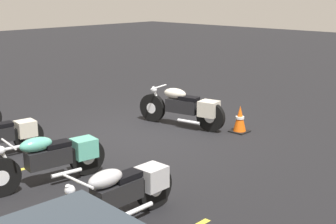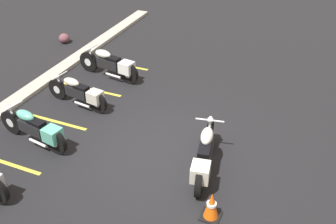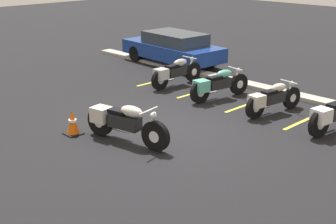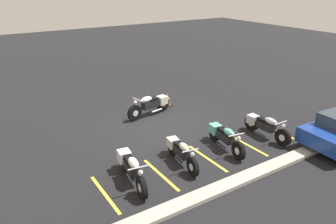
{
  "view_description": "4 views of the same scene",
  "coord_description": "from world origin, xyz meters",
  "px_view_note": "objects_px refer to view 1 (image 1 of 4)",
  "views": [
    {
      "loc": [
        -7.57,
        7.24,
        3.25
      ],
      "look_at": [
        -0.95,
        0.24,
        0.76
      ],
      "focal_mm": 50.0,
      "sensor_mm": 36.0,
      "label": 1
    },
    {
      "loc": [
        -6.87,
        -3.05,
        6.1
      ],
      "look_at": [
        0.98,
        0.3,
        0.54
      ],
      "focal_mm": 42.0,
      "sensor_mm": 36.0,
      "label": 2
    },
    {
      "loc": [
        7.84,
        -7.52,
        4.24
      ],
      "look_at": [
        -0.03,
        0.17,
        0.49
      ],
      "focal_mm": 50.0,
      "sensor_mm": 36.0,
      "label": 3
    },
    {
      "loc": [
        6.61,
        10.96,
        5.8
      ],
      "look_at": [
        -0.35,
        0.13,
        0.53
      ],
      "focal_mm": 35.0,
      "sensor_mm": 36.0,
      "label": 4
    }
  ],
  "objects_px": {
    "motorcycle_cream_featured": "(185,107)",
    "parked_bike_0": "(121,193)",
    "parked_bike_1": "(52,158)",
    "traffic_cone": "(240,120)"
  },
  "relations": [
    {
      "from": "motorcycle_cream_featured",
      "to": "parked_bike_0",
      "type": "height_order",
      "value": "motorcycle_cream_featured"
    },
    {
      "from": "parked_bike_0",
      "to": "parked_bike_1",
      "type": "distance_m",
      "value": 1.97
    },
    {
      "from": "motorcycle_cream_featured",
      "to": "traffic_cone",
      "type": "relative_size",
      "value": 3.71
    },
    {
      "from": "motorcycle_cream_featured",
      "to": "parked_bike_1",
      "type": "relative_size",
      "value": 1.06
    },
    {
      "from": "motorcycle_cream_featured",
      "to": "traffic_cone",
      "type": "distance_m",
      "value": 1.38
    },
    {
      "from": "parked_bike_1",
      "to": "parked_bike_0",
      "type": "bearing_deg",
      "value": 94.98
    },
    {
      "from": "motorcycle_cream_featured",
      "to": "parked_bike_0",
      "type": "bearing_deg",
      "value": 110.23
    },
    {
      "from": "motorcycle_cream_featured",
      "to": "traffic_cone",
      "type": "height_order",
      "value": "motorcycle_cream_featured"
    },
    {
      "from": "parked_bike_0",
      "to": "traffic_cone",
      "type": "height_order",
      "value": "parked_bike_0"
    },
    {
      "from": "parked_bike_0",
      "to": "parked_bike_1",
      "type": "relative_size",
      "value": 1.0
    }
  ]
}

